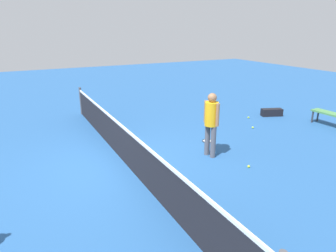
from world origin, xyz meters
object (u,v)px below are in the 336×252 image
player_near_side (211,120)px  equipment_bag (273,112)px  tennis_ball_near_player (248,117)px  courtside_bench (334,115)px  tennis_racket_near_player (207,141)px  tennis_ball_baseline (253,127)px  tennis_ball_midcourt (176,190)px  tennis_ball_by_net (249,166)px

player_near_side → equipment_bag: 4.90m
tennis_ball_near_player → courtside_bench: courtside_bench is taller
tennis_racket_near_player → tennis_ball_baseline: size_ratio=8.43×
tennis_ball_midcourt → courtside_bench: courtside_bench is taller
player_near_side → courtside_bench: 5.19m
tennis_ball_by_net → equipment_bag: size_ratio=0.08×
tennis_ball_near_player → tennis_ball_by_net: same height
tennis_ball_baseline → equipment_bag: 1.93m
tennis_ball_baseline → courtside_bench: 2.80m
tennis_ball_near_player → tennis_ball_midcourt: 6.04m
tennis_racket_near_player → courtside_bench: bearing=-99.8°
tennis_ball_by_net → tennis_racket_near_player: bearing=-3.1°
tennis_ball_baseline → courtside_bench: courtside_bench is taller
player_near_side → tennis_ball_near_player: size_ratio=25.76×
player_near_side → tennis_ball_midcourt: 2.28m
tennis_racket_near_player → equipment_bag: equipment_bag is taller
equipment_bag → tennis_ball_by_net: bearing=128.0°
tennis_racket_near_player → courtside_bench: courtside_bench is taller
tennis_racket_near_player → tennis_ball_midcourt: size_ratio=8.43×
tennis_ball_by_net → tennis_ball_midcourt: bearing=94.2°
player_near_side → tennis_ball_by_net: (-1.03, -0.43, -0.98)m
tennis_ball_near_player → courtside_bench: 2.83m
tennis_ball_by_net → tennis_ball_midcourt: size_ratio=1.00×
player_near_side → tennis_ball_midcourt: (-1.19, 1.68, -0.98)m
tennis_racket_near_player → tennis_ball_midcourt: tennis_ball_midcourt is taller
tennis_racket_near_player → tennis_ball_baseline: tennis_ball_baseline is taller
tennis_ball_midcourt → courtside_bench: bearing=-79.4°
tennis_racket_near_player → tennis_ball_by_net: 1.93m
tennis_ball_by_net → courtside_bench: (1.13, -4.72, 0.38)m
tennis_ball_near_player → equipment_bag: size_ratio=0.08×
tennis_racket_near_player → equipment_bag: 4.00m
courtside_bench → equipment_bag: (1.95, 0.79, -0.28)m
tennis_ball_near_player → tennis_ball_baseline: (-0.99, 0.69, 0.00)m
tennis_racket_near_player → tennis_ball_midcourt: (-2.08, 2.22, 0.02)m
tennis_racket_near_player → courtside_bench: 4.70m
player_near_side → tennis_racket_near_player: size_ratio=3.05×
equipment_bag → tennis_racket_near_player: bearing=106.7°
player_near_side → courtside_bench: (0.09, -5.15, -0.59)m
tennis_ball_midcourt → tennis_ball_near_player: bearing=-55.8°
tennis_racket_near_player → equipment_bag: size_ratio=0.66×
tennis_ball_by_net → equipment_bag: 4.99m
equipment_bag → tennis_ball_midcourt: bearing=118.1°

